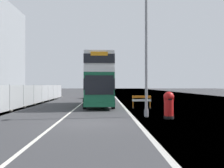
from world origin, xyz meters
TOP-DOWN VIEW (x-y plane):
  - ground at (0.60, 0.08)m, footprint 140.00×280.00m
  - double_decker_bus at (0.30, 11.24)m, footprint 3.05×10.57m
  - lamppost_foreground at (3.69, 2.58)m, footprint 0.29×0.70m
  - red_pillar_postbox at (4.95, 1.61)m, footprint 0.66×0.66m
  - roadworks_barrier at (4.27, 8.64)m, footprint 1.73×0.56m
  - construction_site_fence at (-6.79, 16.69)m, footprint 0.44×27.40m
  - car_oncoming_near at (-0.30, 26.01)m, footprint 1.95×4.27m
  - car_receding_mid at (-0.34, 34.18)m, footprint 1.96×3.98m
  - bare_tree_far_verge_near at (-16.74, 36.75)m, footprint 2.82×2.66m

SIDE VIEW (x-z plane):
  - ground at x=0.60m, z-range -0.10..0.00m
  - roadworks_barrier at x=4.27m, z-range 0.15..1.30m
  - red_pillar_postbox at x=4.95m, z-range 0.08..1.79m
  - car_receding_mid at x=-0.34m, z-range -0.06..1.94m
  - car_oncoming_near at x=-0.30m, z-range -0.06..2.07m
  - construction_site_fence at x=-6.79m, z-range -0.04..2.11m
  - bare_tree_far_verge_near at x=-16.74m, z-range 0.00..4.41m
  - double_decker_bus at x=0.30m, z-range 0.16..5.09m
  - lamppost_foreground at x=3.69m, z-range -0.23..8.01m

